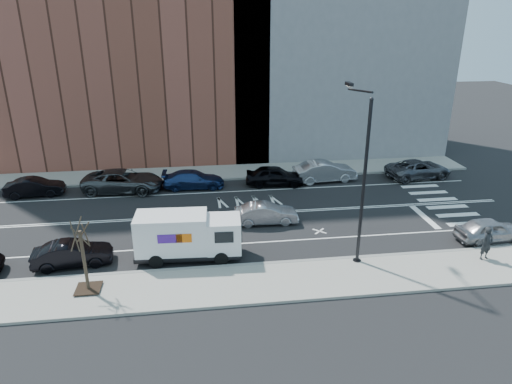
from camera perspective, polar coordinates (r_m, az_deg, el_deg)
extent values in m
plane|color=black|center=(31.14, -4.39, -2.89)|extent=(120.00, 120.00, 0.00)
cube|color=gray|center=(23.36, -3.06, -11.53)|extent=(44.00, 3.60, 0.15)
cube|color=gray|center=(39.31, -5.17, 2.43)|extent=(44.00, 3.60, 0.15)
cube|color=gray|center=(24.88, -3.40, -9.28)|extent=(44.00, 0.25, 0.17)
cube|color=gray|center=(37.60, -5.04, 1.57)|extent=(44.00, 0.25, 0.17)
cube|color=brown|center=(44.52, -17.00, 18.21)|extent=(26.00, 10.00, 22.00)
cube|color=slate|center=(45.98, 10.03, 21.34)|extent=(20.00, 10.00, 26.00)
cylinder|color=black|center=(24.05, 13.30, 0.69)|extent=(0.18, 0.18, 9.00)
cylinder|color=black|center=(25.89, 12.48, -8.46)|extent=(0.44, 0.44, 0.20)
sphere|color=black|center=(22.91, 14.25, 11.17)|extent=(0.20, 0.20, 0.20)
cylinder|color=black|center=(24.45, 12.84, 12.25)|extent=(0.11, 3.49, 0.48)
cube|color=black|center=(26.03, 11.57, 13.09)|extent=(0.25, 0.80, 0.18)
cube|color=#FFF2CC|center=(26.04, 11.56, 12.87)|extent=(0.18, 0.55, 0.03)
cube|color=black|center=(24.24, -20.21, -11.22)|extent=(1.20, 1.20, 0.04)
cylinder|color=#382B1E|center=(23.49, -20.68, -8.08)|extent=(0.16, 0.16, 3.20)
cylinder|color=#382B1E|center=(22.81, -20.52, -4.99)|extent=(0.06, 0.80, 1.44)
cylinder|color=#382B1E|center=(23.06, -20.82, -4.74)|extent=(0.81, 0.31, 1.19)
cylinder|color=#382B1E|center=(23.05, -21.54, -4.86)|extent=(0.58, 0.76, 1.50)
cylinder|color=#382B1E|center=(22.79, -21.70, -5.18)|extent=(0.47, 0.61, 1.37)
cylinder|color=#382B1E|center=(22.64, -21.07, -5.27)|extent=(0.72, 0.29, 1.13)
cube|color=black|center=(25.92, -8.48, -7.33)|extent=(5.78, 2.22, 0.28)
cube|color=silver|center=(25.38, -4.04, -5.21)|extent=(1.93, 2.07, 1.84)
cube|color=black|center=(25.27, -1.92, -4.59)|extent=(0.14, 1.70, 0.87)
cube|color=black|center=(24.36, -4.01, -5.68)|extent=(1.01, 0.09, 0.64)
cube|color=black|center=(26.16, -4.09, -3.70)|extent=(1.01, 0.09, 0.64)
cube|color=black|center=(25.82, -1.97, -6.98)|extent=(0.23, 1.84, 0.32)
cube|color=silver|center=(25.45, -10.49, -5.00)|extent=(3.95, 2.21, 2.11)
cube|color=#47198C|center=(24.47, -10.73, -5.78)|extent=(1.29, 0.08, 0.51)
cube|color=orange|center=(24.40, -9.01, -5.74)|extent=(0.83, 0.06, 0.51)
cube|color=#47198C|center=(26.31, -10.31, -3.74)|extent=(1.29, 0.08, 0.51)
cube|color=orange|center=(26.24, -8.71, -3.71)|extent=(0.83, 0.06, 0.51)
cylinder|color=black|center=(25.05, -4.37, -8.29)|extent=(0.78, 0.30, 0.77)
cylinder|color=black|center=(26.67, -4.41, -6.34)|extent=(0.78, 0.30, 0.77)
cylinder|color=black|center=(25.31, -12.37, -8.44)|extent=(0.78, 0.30, 0.77)
cylinder|color=black|center=(26.91, -11.90, -6.51)|extent=(0.78, 0.30, 0.77)
imported|color=black|center=(37.90, -25.93, 0.56)|extent=(4.29, 1.79, 1.38)
imported|color=#414447|center=(36.39, -16.30, 1.34)|extent=(6.30, 3.46, 1.67)
imported|color=navy|center=(36.03, -7.83, 1.58)|extent=(4.84, 2.10, 1.39)
imported|color=black|center=(36.27, 2.38, 2.05)|extent=(4.79, 2.40, 1.57)
imported|color=#B2B2B7|center=(37.51, 8.58, 2.57)|extent=(5.24, 2.27, 1.68)
imported|color=#4F5157|center=(40.26, 19.64, 2.72)|extent=(5.69, 3.19, 1.50)
imported|color=#99999D|center=(29.63, 1.27, -2.71)|extent=(4.14, 1.53, 1.35)
imported|color=black|center=(26.72, -21.96, -7.19)|extent=(4.27, 1.92, 1.36)
imported|color=#9F9EA3|center=(30.74, 27.23, -4.24)|extent=(4.25, 1.89, 1.42)
imported|color=black|center=(27.98, 26.90, -5.76)|extent=(0.78, 0.60, 1.89)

